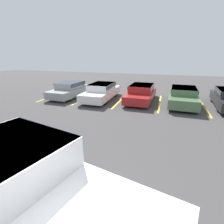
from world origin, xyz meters
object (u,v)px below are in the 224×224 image
(parked_sedan_c, at_px, (141,92))
(parked_sedan_a, at_px, (70,89))
(parked_sedan_d, at_px, (183,95))
(parked_sedan_b, at_px, (101,91))
(pickup_truck, at_px, (24,187))

(parked_sedan_c, bearing_deg, parked_sedan_a, -84.47)
(parked_sedan_a, distance_m, parked_sedan_d, 8.77)
(parked_sedan_a, height_order, parked_sedan_d, parked_sedan_a)
(parked_sedan_b, xyz_separation_m, parked_sedan_c, (3.05, 0.40, -0.01))
(pickup_truck, xyz_separation_m, parked_sedan_c, (0.82, 10.82, -0.25))
(parked_sedan_a, bearing_deg, parked_sedan_b, 91.92)
(parked_sedan_b, xyz_separation_m, parked_sedan_d, (5.98, 0.27, -0.02))
(pickup_truck, bearing_deg, parked_sedan_c, 99.64)
(parked_sedan_b, bearing_deg, parked_sedan_d, 93.16)
(parked_sedan_a, xyz_separation_m, parked_sedan_d, (8.77, 0.20, -0.00))
(pickup_truck, xyz_separation_m, parked_sedan_b, (-2.23, 10.41, -0.24))
(pickup_truck, xyz_separation_m, parked_sedan_a, (-5.02, 10.48, -0.25))
(parked_sedan_b, distance_m, parked_sedan_d, 5.99)
(pickup_truck, height_order, parked_sedan_a, pickup_truck)
(pickup_truck, relative_size, parked_sedan_b, 1.37)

